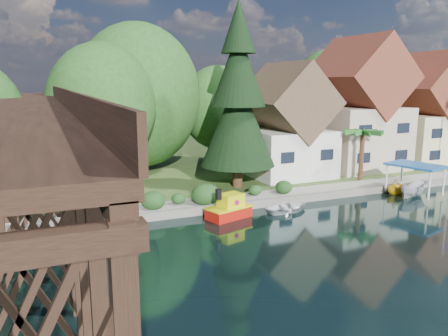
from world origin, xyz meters
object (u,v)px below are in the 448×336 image
at_px(boat_white_a, 288,207).
at_px(boat_canopy, 414,183).
at_px(house_left, 286,128).
at_px(house_center, 357,112).
at_px(house_right, 423,116).
at_px(tugboat, 229,208).
at_px(conifer, 238,100).
at_px(shed, 100,155).
at_px(trestle_bridge, 27,160).
at_px(boat_yellow, 396,185).
at_px(palm_tree, 363,134).

height_order(boat_white_a, boat_canopy, boat_canopy).
xyz_separation_m(house_left, house_center, (9.00, 0.50, 1.28)).
bearing_deg(house_right, house_center, 176.82).
relative_size(house_left, tugboat, 3.08).
xyz_separation_m(boat_white_a, boat_canopy, (12.18, -0.31, 0.82)).
relative_size(boat_white_a, boat_canopy, 0.71).
relative_size(conifer, tugboat, 4.42).
bearing_deg(shed, trestle_bridge, -118.19).
bearing_deg(shed, house_left, 4.77).
distance_m(shed, tugboat, 11.64).
bearing_deg(tugboat, house_left, 43.12).
bearing_deg(tugboat, shed, 134.48).
xyz_separation_m(boat_canopy, boat_yellow, (-0.73, 1.25, -0.45)).
height_order(house_center, palm_tree, house_center).
bearing_deg(house_left, boat_yellow, -55.38).
distance_m(conifer, boat_yellow, 15.70).
bearing_deg(boat_canopy, house_left, 124.10).
xyz_separation_m(trestle_bridge, tugboat, (12.86, 1.33, -4.65)).
relative_size(house_right, boat_canopy, 2.52).
xyz_separation_m(trestle_bridge, house_center, (32.00, 11.33, 1.07)).
distance_m(house_center, boat_white_a, 18.66).
bearing_deg(conifer, boat_white_a, -80.27).
bearing_deg(house_right, conifer, -172.98).
xyz_separation_m(house_left, conifer, (-6.53, -3.02, 2.98)).
bearing_deg(house_right, palm_tree, -158.18).
height_order(house_right, boat_canopy, house_right).
bearing_deg(boat_yellow, trestle_bridge, 76.23).
relative_size(trestle_bridge, boat_canopy, 8.93).
relative_size(shed, boat_white_a, 2.22).
relative_size(conifer, boat_yellow, 5.65).
height_order(tugboat, boat_white_a, tugboat).
distance_m(boat_canopy, boat_yellow, 1.51).
bearing_deg(boat_yellow, shed, 55.37).
xyz_separation_m(house_right, palm_tree, (-12.83, -5.14, -0.87)).
distance_m(palm_tree, boat_white_a, 12.37).
distance_m(house_left, boat_yellow, 11.56).
distance_m(house_right, conifer, 24.82).
xyz_separation_m(house_center, palm_tree, (-3.83, -5.64, -1.51)).
xyz_separation_m(house_left, boat_yellow, (6.07, -8.80, -4.40)).
distance_m(tugboat, boat_white_a, 4.78).
distance_m(house_right, boat_white_a, 25.89).
bearing_deg(house_left, conifer, -155.18).
relative_size(shed, conifer, 0.50).
height_order(shed, boat_canopy, shed).
height_order(trestle_bridge, boat_canopy, trestle_bridge).
bearing_deg(house_right, tugboat, -161.35).
relative_size(trestle_bridge, house_right, 3.55).
bearing_deg(shed, palm_tree, -8.92).
bearing_deg(house_right, boat_yellow, -143.60).
distance_m(conifer, tugboat, 10.49).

